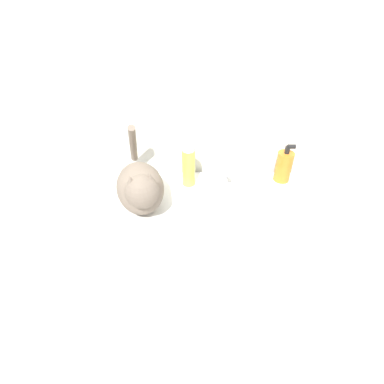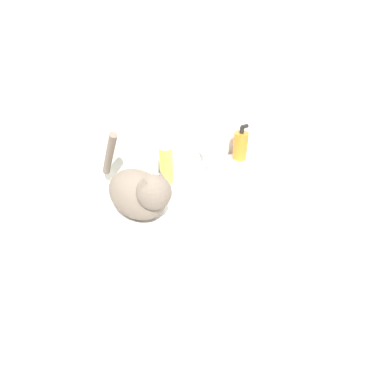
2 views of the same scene
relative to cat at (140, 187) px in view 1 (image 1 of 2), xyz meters
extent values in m
cube|color=silver|center=(0.23, 0.29, 0.28)|extent=(6.00, 0.05, 2.50)
cube|color=white|center=(0.23, -0.03, -0.53)|extent=(0.83, 0.55, 0.87)
sphere|color=silver|center=(0.15, -0.31, -0.49)|extent=(0.02, 0.02, 0.02)
sphere|color=silver|center=(0.32, -0.31, -0.49)|extent=(0.02, 0.02, 0.02)
cylinder|color=white|center=(0.32, -0.02, -0.07)|extent=(0.30, 0.30, 0.05)
cylinder|color=silver|center=(0.32, 0.14, -0.04)|extent=(0.02, 0.02, 0.12)
cylinder|color=silver|center=(0.32, 0.09, 0.02)|extent=(0.02, 0.09, 0.02)
cylinder|color=white|center=(0.24, 0.14, -0.08)|extent=(0.03, 0.03, 0.03)
cylinder|color=white|center=(0.41, 0.14, -0.08)|extent=(0.03, 0.03, 0.03)
ellipsoid|color=#7A6B5B|center=(0.00, 0.02, -0.01)|extent=(0.23, 0.29, 0.16)
sphere|color=#7A6B5B|center=(0.02, -0.09, 0.05)|extent=(0.14, 0.14, 0.12)
cone|color=#7A6B5B|center=(-0.01, -0.09, 0.09)|extent=(0.04, 0.04, 0.04)
cone|color=#7A6B5B|center=(0.05, -0.08, 0.09)|extent=(0.04, 0.04, 0.04)
cylinder|color=#7A6B5B|center=(-0.04, 0.17, 0.08)|extent=(0.06, 0.14, 0.20)
cylinder|color=orange|center=(0.57, 0.19, -0.03)|extent=(0.07, 0.07, 0.13)
cylinder|color=black|center=(0.57, 0.19, 0.05)|extent=(0.02, 0.02, 0.03)
cylinder|color=black|center=(0.58, 0.19, 0.06)|extent=(0.03, 0.02, 0.02)
cylinder|color=#EADB4C|center=(0.17, 0.16, -0.02)|extent=(0.05, 0.05, 0.16)
cone|color=white|center=(0.17, 0.16, 0.08)|extent=(0.05, 0.05, 0.04)
camera|label=1|loc=(0.19, -0.87, 0.64)|focal=28.00mm
camera|label=2|loc=(-0.25, -0.84, 0.59)|focal=28.00mm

